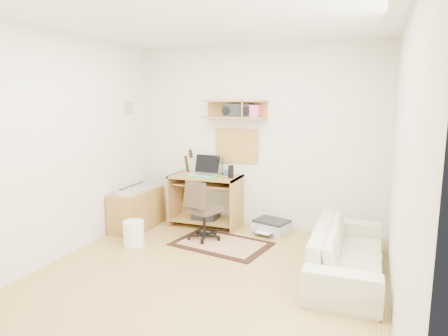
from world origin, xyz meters
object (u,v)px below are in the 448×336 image
at_px(cabinet, 137,209).
at_px(task_chair, 204,210).
at_px(printer, 272,227).
at_px(desk, 206,201).
at_px(sofa, 348,243).

bearing_deg(cabinet, task_chair, -6.20).
bearing_deg(printer, desk, -162.48).
distance_m(task_chair, cabinet, 1.13).
xyz_separation_m(task_chair, cabinet, (-1.11, 0.12, -0.13)).
bearing_deg(sofa, cabinet, 78.62).
relative_size(task_chair, sofa, 0.46).
height_order(cabinet, printer, cabinet).
distance_m(desk, cabinet, 1.00).
xyz_separation_m(printer, sofa, (1.08, -1.05, 0.26)).
bearing_deg(cabinet, sofa, -11.38).
bearing_deg(desk, sofa, -26.83).
relative_size(cabinet, printer, 1.94).
bearing_deg(desk, task_chair, -68.75).
relative_size(desk, cabinet, 1.11).
bearing_deg(task_chair, sofa, 6.56).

